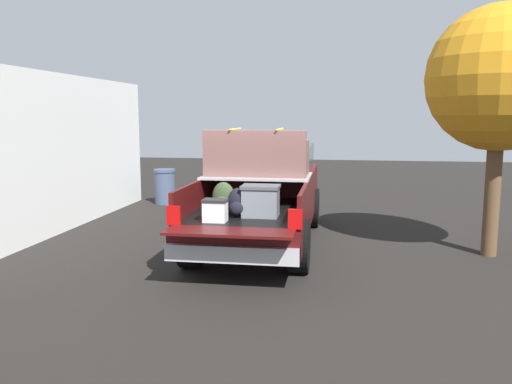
% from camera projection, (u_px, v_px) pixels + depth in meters
% --- Properties ---
extents(ground_plane, '(40.00, 40.00, 0.00)m').
position_uv_depth(ground_plane, '(261.00, 244.00, 10.08)').
color(ground_plane, black).
extents(pickup_truck, '(6.05, 2.06, 2.23)m').
position_uv_depth(pickup_truck, '(264.00, 192.00, 10.30)').
color(pickup_truck, '#470F0F').
rests_on(pickup_truck, ground_plane).
extents(building_facade, '(8.59, 0.36, 3.34)m').
position_uv_depth(building_facade, '(54.00, 154.00, 10.97)').
color(building_facade, white).
rests_on(building_facade, ground_plane).
extents(tree_background, '(2.47, 2.47, 4.32)m').
position_uv_depth(tree_background, '(500.00, 79.00, 8.81)').
color(tree_background, brown).
rests_on(tree_background, ground_plane).
extents(trash_can, '(0.60, 0.60, 0.98)m').
position_uv_depth(trash_can, '(165.00, 186.00, 14.62)').
color(trash_can, '#3F4C66').
rests_on(trash_can, ground_plane).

